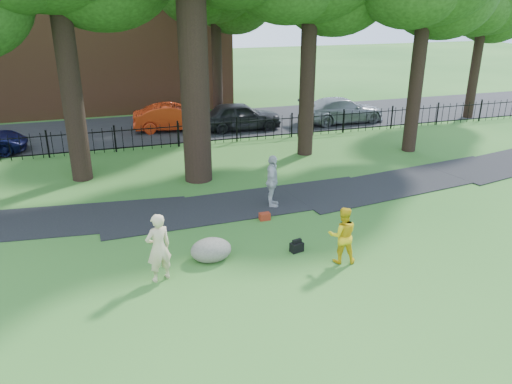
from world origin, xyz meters
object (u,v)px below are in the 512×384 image
object	(u,v)px
man	(342,235)
boulder	(211,248)
woman	(158,248)
red_sedan	(174,117)

from	to	relation	value
man	boulder	bearing A→B (deg)	-4.08
woman	red_sedan	size ratio (longest dim) A/B	0.43
boulder	red_sedan	bearing A→B (deg)	85.02
red_sedan	boulder	bearing A→B (deg)	-179.33
boulder	red_sedan	world-z (taller)	red_sedan
man	woman	bearing A→B (deg)	9.23
woman	man	world-z (taller)	woman
woman	man	size ratio (longest dim) A/B	1.14
red_sedan	woman	bearing A→B (deg)	175.44
woman	man	bearing A→B (deg)	154.37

